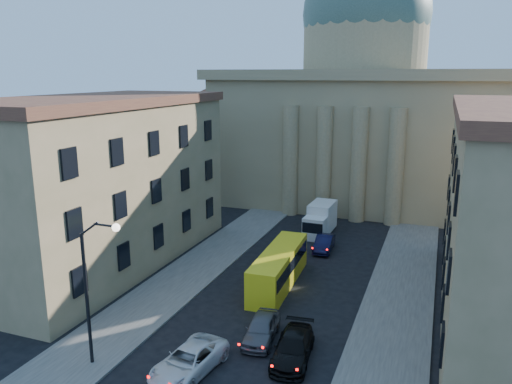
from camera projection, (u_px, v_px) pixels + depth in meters
sidewalk_left at (166, 292)px, 38.55m from camera, size 5.00×60.00×0.15m
sidewalk_right at (392, 331)px, 32.74m from camera, size 5.00×60.00×0.15m
church at (361, 109)px, 67.04m from camera, size 68.02×28.76×36.60m
building_left at (101, 181)px, 43.40m from camera, size 11.60×26.60×14.70m
street_lamp at (93, 281)px, 27.71m from camera, size 2.62×0.44×8.83m
car_left_mid at (189, 361)px, 28.10m from camera, size 3.17×5.71×1.51m
car_right_mid at (293, 348)px, 29.44m from camera, size 2.64×5.37×1.50m
car_right_far at (261, 328)px, 31.63m from camera, size 2.37×4.75×1.56m
car_right_distant at (324, 243)px, 47.68m from camera, size 1.83×4.53×1.46m
city_bus at (279, 267)px, 39.73m from camera, size 2.79×10.26×2.86m
box_truck at (320, 220)px, 52.54m from camera, size 2.45×5.85×3.18m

